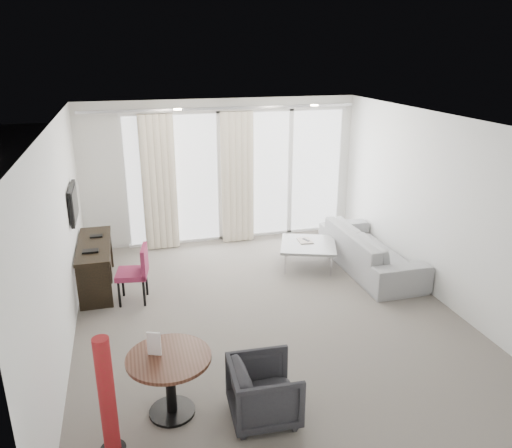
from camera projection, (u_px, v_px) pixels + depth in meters
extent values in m
cube|color=#666057|center=(267.00, 314.00, 6.78)|extent=(5.00, 6.00, 0.00)
cube|color=white|center=(269.00, 121.00, 5.92)|extent=(5.00, 6.00, 0.00)
cube|color=silver|center=(60.00, 243.00, 5.74)|extent=(0.00, 6.00, 2.60)
cube|color=silver|center=(440.00, 209.00, 6.96)|extent=(0.00, 6.00, 2.60)
cube|color=silver|center=(384.00, 357.00, 3.62)|extent=(5.00, 0.00, 2.60)
cylinder|color=#FFE0B2|center=(178.00, 109.00, 7.16)|extent=(0.12, 0.12, 0.02)
cylinder|color=#FFE0B2|center=(314.00, 105.00, 7.67)|extent=(0.12, 0.12, 0.02)
cylinder|color=maroon|center=(107.00, 397.00, 4.30)|extent=(0.30, 0.30, 1.16)
imported|color=#252529|center=(264.00, 391.00, 4.80)|extent=(0.69, 0.67, 0.60)
imported|color=gray|center=(370.00, 249.00, 8.11)|extent=(0.89, 2.27, 0.66)
cube|color=#4D4D50|center=(223.00, 216.00, 10.98)|extent=(5.60, 3.00, 0.12)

